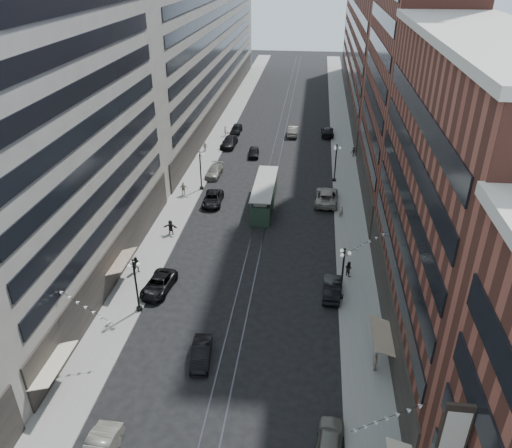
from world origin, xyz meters
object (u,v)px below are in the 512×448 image
at_px(car_5, 201,353).
at_px(pedestrian_7, 348,269).
at_px(pedestrian_2, 137,265).
at_px(car_8, 214,171).
at_px(pedestrian_8, 341,212).
at_px(car_11, 326,196).
at_px(pedestrian_extra_0, 225,131).
at_px(pedestrian_5, 171,227).
at_px(pedestrian_6, 184,189).
at_px(pedestrian_extra_1, 205,147).
at_px(lamppost_se_far, 343,272).
at_px(car_9, 236,129).
at_px(lamppost_sw_mid, 201,169).
at_px(lamppost_se_mid, 336,162).
at_px(car_2, 159,284).
at_px(lamppost_sw_far, 136,283).
at_px(car_14, 293,131).
at_px(car_extra_0, 229,142).
at_px(pedestrian_9, 354,152).
at_px(pedestrian_4, 375,362).
at_px(car_10, 332,288).
at_px(car_13, 254,152).
at_px(streetcar, 264,196).

distance_m(car_5, pedestrian_7, 18.18).
distance_m(pedestrian_2, car_8, 26.38).
height_order(car_5, pedestrian_8, pedestrian_8).
height_order(car_11, pedestrian_extra_0, pedestrian_extra_0).
distance_m(pedestrian_8, pedestrian_extra_0, 35.34).
height_order(car_11, pedestrian_5, pedestrian_5).
height_order(pedestrian_6, pedestrian_extra_1, pedestrian_6).
bearing_deg(pedestrian_2, pedestrian_5, 69.71).
distance_m(lamppost_se_far, car_9, 51.65).
relative_size(lamppost_sw_mid, pedestrian_8, 3.57).
distance_m(lamppost_sw_mid, lamppost_se_mid, 19.07).
distance_m(lamppost_se_far, car_2, 17.71).
xyz_separation_m(car_2, car_5, (6.13, -8.83, -0.01)).
xyz_separation_m(lamppost_sw_far, pedestrian_7, (19.29, 7.91, -2.14)).
height_order(car_14, pedestrian_5, pedestrian_5).
xyz_separation_m(car_11, pedestrian_extra_0, (-17.84, 25.12, 0.20)).
bearing_deg(lamppost_sw_far, car_9, 88.91).
distance_m(car_8, car_extra_0, 12.88).
bearing_deg(car_extra_0, pedestrian_9, -4.41).
bearing_deg(pedestrian_4, car_10, 16.32).
relative_size(car_13, car_extra_0, 0.73).
distance_m(car_11, pedestrian_8, 4.64).
relative_size(car_2, pedestrian_7, 3.15).
bearing_deg(lamppost_sw_mid, lamppost_se_mid, 15.20).
relative_size(pedestrian_2, pedestrian_extra_1, 1.16).
relative_size(pedestrian_8, pedestrian_9, 0.95).
distance_m(lamppost_se_far, car_11, 21.16).
bearing_deg(pedestrian_8, pedestrian_2, 14.32).
height_order(car_5, pedestrian_2, pedestrian_2).
bearing_deg(lamppost_sw_mid, car_14, 65.76).
bearing_deg(car_14, pedestrian_extra_1, 36.82).
distance_m(car_9, car_extra_0, 7.53).
bearing_deg(streetcar, car_14, 85.71).
xyz_separation_m(pedestrian_2, pedestrian_5, (1.32, 8.18, 0.00)).
height_order(pedestrian_7, pedestrian_8, pedestrian_7).
xyz_separation_m(car_2, car_8, (-0.07, 28.81, 0.01)).
distance_m(car_8, car_11, 17.90).
relative_size(car_9, car_extra_0, 0.79).
distance_m(pedestrian_2, pedestrian_8, 25.79).
distance_m(pedestrian_2, pedestrian_extra_1, 36.01).
bearing_deg(streetcar, car_10, -65.45).
height_order(pedestrian_4, pedestrian_7, pedestrian_4).
bearing_deg(car_11, pedestrian_7, 99.32).
height_order(pedestrian_6, pedestrian_extra_0, pedestrian_6).
bearing_deg(car_2, pedestrian_4, -16.81).
height_order(car_2, car_10, car_10).
bearing_deg(pedestrian_extra_0, car_13, 14.23).
bearing_deg(car_5, car_8, 93.03).
xyz_separation_m(car_9, pedestrian_7, (18.30, -44.66, 0.20)).
relative_size(car_10, pedestrian_8, 3.03).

